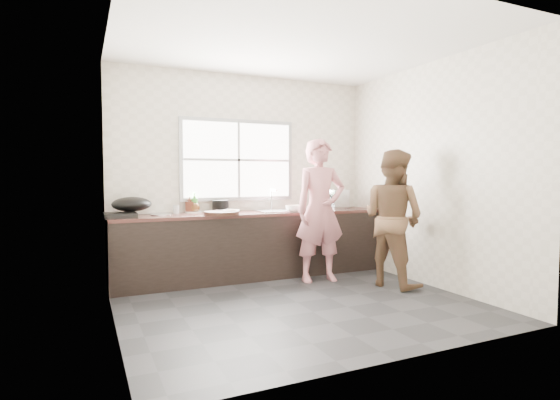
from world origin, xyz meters
name	(u,v)px	position (x,y,z in m)	size (l,w,h in m)	color
floor	(297,303)	(0.00, 0.00, -0.01)	(3.60, 3.20, 0.01)	#262628
ceiling	(297,42)	(0.00, 0.00, 2.71)	(3.60, 3.20, 0.01)	silver
wall_back	(245,175)	(0.00, 1.60, 1.35)	(3.60, 0.01, 2.70)	beige
wall_left	(112,175)	(-1.80, 0.00, 1.35)	(0.01, 3.20, 2.70)	silver
wall_right	(430,175)	(1.80, 0.00, 1.35)	(0.01, 3.20, 2.70)	beige
wall_front	(399,174)	(0.00, -1.60, 1.35)	(3.60, 0.01, 2.70)	beige
cabinet	(253,246)	(0.00, 1.29, 0.41)	(3.60, 0.62, 0.82)	black
countertop	(253,214)	(0.00, 1.29, 0.84)	(3.60, 0.64, 0.04)	#351A15
sink	(277,211)	(0.35, 1.29, 0.86)	(0.55, 0.45, 0.02)	silver
faucet	(271,199)	(0.35, 1.49, 1.01)	(0.02, 0.02, 0.30)	silver
window_frame	(238,160)	(-0.10, 1.59, 1.55)	(1.60, 0.05, 1.10)	#9EA0A5
window_glazing	(239,160)	(-0.10, 1.57, 1.55)	(1.50, 0.01, 1.00)	white
woman	(320,215)	(0.70, 0.74, 0.84)	(0.62, 0.40, 1.69)	#C9797F
person_side	(393,218)	(1.39, 0.17, 0.83)	(0.80, 0.63, 1.65)	brown
cutting_board	(222,213)	(-0.49, 1.08, 0.88)	(0.43, 0.43, 0.04)	black
cleaver	(226,210)	(-0.37, 1.29, 0.90)	(0.22, 0.11, 0.01)	silver
bowl_mince	(231,212)	(-0.35, 1.12, 0.89)	(0.21, 0.21, 0.05)	white
bowl_crabs	(296,209)	(0.53, 1.08, 0.89)	(0.22, 0.22, 0.07)	white
bowl_held	(308,209)	(0.71, 1.08, 0.89)	(0.18, 0.18, 0.06)	silver
black_pot	(221,206)	(-0.39, 1.47, 0.94)	(0.22, 0.22, 0.16)	black
plate_food	(193,212)	(-0.74, 1.52, 0.87)	(0.22, 0.22, 0.02)	white
bottle_green	(194,203)	(-0.72, 1.52, 0.99)	(0.10, 0.10, 0.26)	#368A2D
bottle_brown_tall	(190,205)	(-0.78, 1.52, 0.96)	(0.09, 0.09, 0.20)	#431C10
bottle_brown_short	(194,206)	(-0.73, 1.52, 0.95)	(0.14, 0.14, 0.18)	#4B2D12
glass_jar	(176,210)	(-0.97, 1.45, 0.91)	(0.07, 0.07, 0.11)	silver
burner	(120,215)	(-1.65, 1.24, 0.89)	(0.36, 0.36, 0.05)	black
wok	(132,204)	(-1.52, 1.30, 1.01)	(0.45, 0.45, 0.17)	black
dish_rack	(335,199)	(1.26, 1.29, 1.00)	(0.37, 0.26, 0.28)	#B8B9BF
pot_lid_left	(161,215)	(-1.17, 1.35, 0.87)	(0.26, 0.26, 0.01)	silver
pot_lid_right	(161,214)	(-1.15, 1.49, 0.87)	(0.27, 0.27, 0.01)	#B1B2B8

